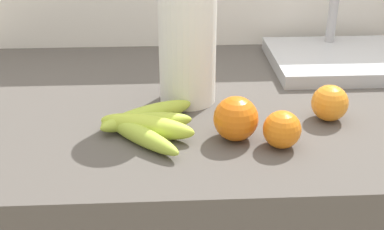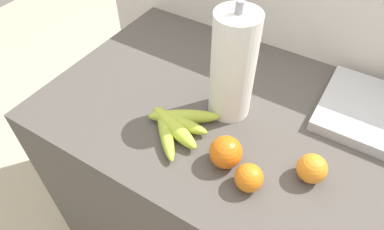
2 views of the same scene
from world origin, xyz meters
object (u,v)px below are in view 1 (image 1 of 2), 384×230
(orange_front, at_px, (282,130))
(paper_towel_roll, at_px, (187,31))
(banana_bunch, at_px, (146,124))
(orange_back_left, at_px, (330,103))
(orange_right, at_px, (236,119))
(sink_basin, at_px, (340,58))

(orange_front, height_order, paper_towel_roll, paper_towel_roll)
(banana_bunch, relative_size, orange_back_left, 3.10)
(paper_towel_roll, bearing_deg, orange_back_left, -21.37)
(banana_bunch, relative_size, paper_towel_roll, 0.66)
(banana_bunch, xyz_separation_m, orange_right, (0.16, -0.03, 0.02))
(orange_front, distance_m, orange_back_left, 0.15)
(orange_right, relative_size, paper_towel_roll, 0.24)
(orange_back_left, distance_m, paper_towel_roll, 0.31)
(banana_bunch, distance_m, paper_towel_roll, 0.21)
(orange_front, distance_m, paper_towel_roll, 0.28)
(banana_bunch, distance_m, orange_back_left, 0.35)
(orange_front, relative_size, orange_right, 0.83)
(orange_back_left, height_order, paper_towel_roll, paper_towel_roll)
(sink_basin, bearing_deg, orange_front, -120.67)
(orange_front, bearing_deg, paper_towel_roll, 127.26)
(orange_right, xyz_separation_m, paper_towel_roll, (-0.08, 0.17, 0.11))
(sink_basin, bearing_deg, orange_back_left, -111.81)
(orange_right, bearing_deg, paper_towel_roll, 114.55)
(orange_front, bearing_deg, banana_bunch, 165.78)
(banana_bunch, distance_m, orange_right, 0.16)
(orange_front, xyz_separation_m, paper_towel_roll, (-0.15, 0.20, 0.12))
(banana_bunch, relative_size, orange_right, 2.70)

